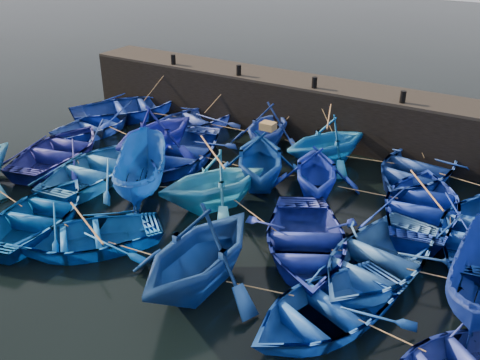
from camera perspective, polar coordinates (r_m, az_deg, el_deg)
The scene contains 32 objects.
ground at distance 18.14m, azimuth -5.32°, elevation -5.85°, with size 120.00×120.00×0.00m, color black.
quay_wall at distance 25.90m, azimuth 8.55°, elevation 7.29°, with size 26.00×2.50×2.50m, color black.
quay_top at distance 25.50m, azimuth 8.75°, elevation 10.06°, with size 26.00×2.50×0.12m, color black.
bollard_0 at distance 28.64m, azimuth -7.13°, elevation 12.64°, with size 0.24×0.24×0.50m, color black.
bollard_1 at distance 26.40m, azimuth -0.13°, elevation 11.64°, with size 0.24×0.24×0.50m, color black.
bollard_2 at distance 24.62m, azimuth 7.94°, elevation 10.27°, with size 0.24×0.24×0.50m, color black.
bollard_3 at distance 23.39m, azimuth 16.99°, elevation 8.48°, with size 0.24×0.24×0.50m, color black.
boat_0 at distance 28.71m, azimuth -11.91°, elevation 7.56°, with size 4.09×5.72×1.19m, color navy.
boat_1 at distance 26.62m, azimuth -5.29°, elevation 6.37°, with size 3.67×5.13×1.06m, color #2C46B5.
boat_2 at distance 24.41m, azimuth 2.95°, elevation 5.80°, with size 3.40×3.94×2.07m, color #203E96.
boat_3 at distance 22.95m, azimuth 9.28°, elevation 4.18°, with size 3.51×4.07×2.14m, color blue.
boat_4 at distance 22.48m, azimuth 18.33°, elevation 1.30°, with size 4.10×5.74×1.19m, color navy.
boat_6 at distance 27.02m, azimuth -15.11°, elevation 5.66°, with size 3.09×4.32×0.90m, color blue.
boat_7 at distance 23.61m, azimuth -9.01°, elevation 5.15°, with size 3.88×4.50×2.37m, color #1B25A3.
boat_8 at distance 23.05m, azimuth -6.15°, elevation 3.10°, with size 3.86×5.40×1.12m, color #1E3B9B.
boat_9 at distance 20.83m, azimuth 2.20°, elevation 2.50°, with size 3.91×4.54×2.39m, color navy.
boat_10 at distance 20.36m, azimuth 8.18°, elevation 1.15°, with size 3.40×3.95×2.08m, color #162FCB.
boat_11 at distance 19.78m, azimuth 18.98°, elevation -2.47°, with size 3.92×5.48×1.14m, color navy.
boat_12 at distance 18.74m, azimuth 24.19°, elevation -5.24°, with size 3.77×5.28×1.09m, color #103F9A.
boat_13 at distance 24.30m, azimuth -18.66°, elevation 3.07°, with size 3.89×5.44×1.13m, color navy.
boat_14 at distance 22.11m, azimuth -15.21°, elevation 1.19°, with size 3.83×5.35×1.11m, color blue.
boat_15 at distance 20.52m, azimuth -10.60°, elevation 0.86°, with size 1.84×4.87×1.89m, color #134AA4.
boat_16 at distance 19.21m, azimuth -2.90°, elevation -0.02°, with size 3.60×4.18×2.20m, color #3089D4.
boat_17 at distance 16.83m, azimuth 6.93°, elevation -6.53°, with size 3.85×5.38×1.12m, color navy.
boat_18 at distance 16.43m, azimuth 14.34°, elevation -8.16°, with size 3.88×5.43×1.13m, color #2457A5.
boat_21 at distance 19.46m, azimuth -20.62°, elevation -3.42°, with size 3.58×5.00×1.04m, color navy.
boat_22 at distance 17.80m, azimuth -15.90°, elevation -5.74°, with size 3.32×4.64×0.96m, color #074CAD.
boat_23 at distance 15.08m, azimuth -4.41°, elevation -7.47°, with size 4.18×4.85×2.55m, color navy.
boat_24 at distance 14.43m, azimuth 9.07°, elevation -13.40°, with size 3.50×4.90×1.02m, color #1448B2.
wooden_crate at distance 20.19m, azimuth 3.01°, elevation 5.77°, with size 0.54×0.45×0.28m, color olive.
mooring_ropes at distance 21.54m, azimuth 1.69°, elevation 2.39°, with size 18.25×11.89×2.10m.
loose_oars at distance 19.04m, azimuth 3.23°, elevation 1.52°, with size 10.88×12.10×1.30m.
Camera 1 is at (9.39, -12.10, 9.72)m, focal length 40.00 mm.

